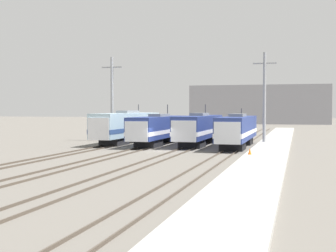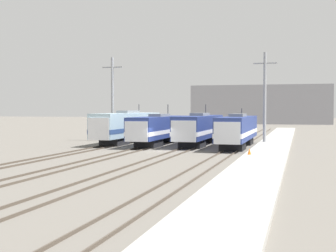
% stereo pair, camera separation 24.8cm
% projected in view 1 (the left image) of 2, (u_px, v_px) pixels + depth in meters
% --- Properties ---
extents(ground_plane, '(400.00, 400.00, 0.00)m').
position_uv_depth(ground_plane, '(159.00, 151.00, 51.06)').
color(ground_plane, '#666059').
extents(rail_pair_far_left, '(1.50, 120.00, 0.15)m').
position_uv_depth(rail_pair_far_left, '(95.00, 148.00, 53.11)').
color(rail_pair_far_left, '#4C4238').
rests_on(rail_pair_far_left, ground_plane).
extents(rail_pair_center_left, '(1.51, 120.00, 0.15)m').
position_uv_depth(rail_pair_center_left, '(137.00, 150.00, 51.74)').
color(rail_pair_center_left, '#4C4238').
rests_on(rail_pair_center_left, ground_plane).
extents(rail_pair_center_right, '(1.51, 120.00, 0.15)m').
position_uv_depth(rail_pair_center_right, '(182.00, 151.00, 50.37)').
color(rail_pair_center_right, '#4C4238').
rests_on(rail_pair_center_right, ground_plane).
extents(rail_pair_far_right, '(1.50, 120.00, 0.15)m').
position_uv_depth(rail_pair_far_right, '(229.00, 152.00, 49.01)').
color(rail_pair_far_right, '#4C4238').
rests_on(rail_pair_far_right, ground_plane).
extents(locomotive_far_left, '(2.93, 19.70, 5.24)m').
position_uv_depth(locomotive_far_left, '(127.00, 126.00, 62.96)').
color(locomotive_far_left, '#232326').
rests_on(locomotive_far_left, ground_plane).
extents(locomotive_center_left, '(2.93, 17.92, 5.18)m').
position_uv_depth(locomotive_center_left, '(158.00, 129.00, 59.47)').
color(locomotive_center_left, black).
rests_on(locomotive_center_left, ground_plane).
extents(locomotive_center_right, '(3.11, 17.44, 5.19)m').
position_uv_depth(locomotive_center_right, '(199.00, 129.00, 58.93)').
color(locomotive_center_right, black).
rests_on(locomotive_center_right, ground_plane).
extents(locomotive_far_right, '(3.02, 17.31, 4.65)m').
position_uv_depth(locomotive_far_right, '(237.00, 130.00, 55.40)').
color(locomotive_far_right, black).
rests_on(locomotive_far_right, ground_plane).
extents(catenary_tower_left, '(3.00, 0.40, 11.86)m').
position_uv_depth(catenary_tower_left, '(112.00, 98.00, 65.81)').
color(catenary_tower_left, gray).
rests_on(catenary_tower_left, ground_plane).
extents(catenary_tower_right, '(3.00, 0.40, 11.86)m').
position_uv_depth(catenary_tower_right, '(264.00, 97.00, 60.15)').
color(catenary_tower_right, gray).
rests_on(catenary_tower_right, ground_plane).
extents(platform, '(4.00, 120.00, 0.33)m').
position_uv_depth(platform, '(269.00, 152.00, 47.90)').
color(platform, '#A8A59E').
rests_on(platform, ground_plane).
extents(traffic_cone, '(0.33, 0.33, 0.59)m').
position_uv_depth(traffic_cone, '(250.00, 151.00, 43.47)').
color(traffic_cone, orange).
rests_on(traffic_cone, platform).
extents(depot_building, '(42.10, 12.80, 11.85)m').
position_uv_depth(depot_building, '(259.00, 105.00, 145.84)').
color(depot_building, gray).
rests_on(depot_building, ground_plane).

